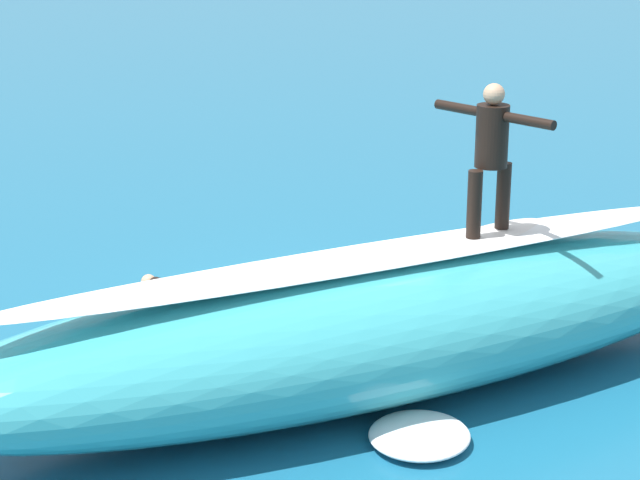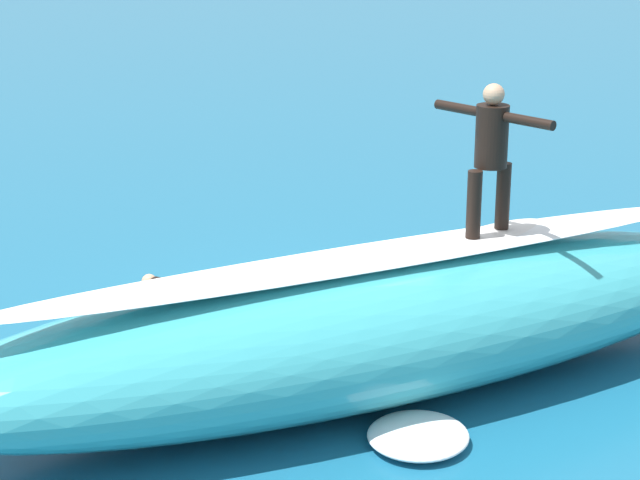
{
  "view_description": "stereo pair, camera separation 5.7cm",
  "coord_description": "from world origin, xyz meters",
  "px_view_note": "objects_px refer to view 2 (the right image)",
  "views": [
    {
      "loc": [
        1.82,
        11.83,
        4.93
      ],
      "look_at": [
        0.15,
        0.23,
        1.14
      ],
      "focal_mm": 63.27,
      "sensor_mm": 36.0,
      "label": 1
    },
    {
      "loc": [
        1.76,
        11.84,
        4.93
      ],
      "look_at": [
        0.15,
        0.23,
        1.14
      ],
      "focal_mm": 63.27,
      "sensor_mm": 36.0,
      "label": 2
    }
  ],
  "objects_px": {
    "surfboard_riding": "(487,237)",
    "surfboard_paddling": "(178,307)",
    "surfer_paddling": "(185,296)",
    "surfer_riding": "(491,147)"
  },
  "relations": [
    {
      "from": "surfboard_paddling",
      "to": "surfboard_riding",
      "type": "bearing_deg",
      "value": -169.71
    },
    {
      "from": "surfer_riding",
      "to": "surfer_paddling",
      "type": "distance_m",
      "value": 4.25
    },
    {
      "from": "surfboard_paddling",
      "to": "surfer_paddling",
      "type": "bearing_deg",
      "value": -180.0
    },
    {
      "from": "surfer_riding",
      "to": "surfboard_paddling",
      "type": "height_order",
      "value": "surfer_riding"
    },
    {
      "from": "surfer_riding",
      "to": "surfer_paddling",
      "type": "height_order",
      "value": "surfer_riding"
    },
    {
      "from": "surfboard_riding",
      "to": "surfer_paddling",
      "type": "relative_size",
      "value": 1.48
    },
    {
      "from": "surfboard_riding",
      "to": "surfer_riding",
      "type": "xyz_separation_m",
      "value": [
        -0.0,
        0.0,
        0.94
      ]
    },
    {
      "from": "surfboard_riding",
      "to": "surfboard_paddling",
      "type": "relative_size",
      "value": 0.94
    },
    {
      "from": "surfer_riding",
      "to": "surfboard_paddling",
      "type": "bearing_deg",
      "value": -68.54
    },
    {
      "from": "surfboard_riding",
      "to": "surfer_paddling",
      "type": "height_order",
      "value": "surfboard_riding"
    }
  ]
}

